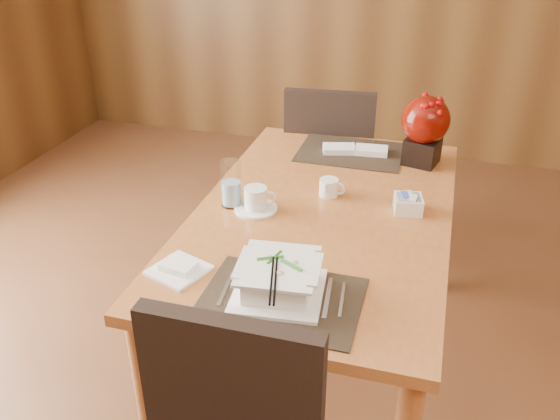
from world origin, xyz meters
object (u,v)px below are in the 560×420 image
(soup_setting, at_px, (279,280))
(coffee_cup, at_px, (256,201))
(dining_table, at_px, (322,233))
(water_glass, at_px, (231,184))
(creamer_jug, at_px, (329,187))
(berry_decor, at_px, (425,126))
(sugar_caddy, at_px, (408,204))
(far_chair, at_px, (330,164))
(bread_plate, at_px, (179,270))

(soup_setting, relative_size, coffee_cup, 1.78)
(dining_table, xyz_separation_m, water_glass, (-0.33, -0.05, 0.18))
(water_glass, relative_size, creamer_jug, 1.89)
(coffee_cup, distance_m, berry_decor, 0.81)
(sugar_caddy, xyz_separation_m, far_chair, (-0.44, 0.79, -0.24))
(sugar_caddy, bearing_deg, coffee_cup, -164.90)
(soup_setting, distance_m, berry_decor, 1.10)
(berry_decor, xyz_separation_m, far_chair, (-0.46, 0.34, -0.38))
(coffee_cup, relative_size, creamer_jug, 1.70)
(bread_plate, bearing_deg, sugar_caddy, 42.56)
(coffee_cup, relative_size, bread_plate, 1.02)
(sugar_caddy, relative_size, far_chair, 0.10)
(water_glass, bearing_deg, creamer_jug, 28.28)
(dining_table, distance_m, creamer_jug, 0.18)
(coffee_cup, height_order, berry_decor, berry_decor)
(bread_plate, xyz_separation_m, far_chair, (0.19, 1.37, -0.22))
(creamer_jug, bearing_deg, water_glass, -143.35)
(sugar_caddy, height_order, far_chair, far_chair)
(water_glass, distance_m, far_chair, 0.98)
(soup_setting, xyz_separation_m, berry_decor, (0.32, 1.05, 0.11))
(water_glass, bearing_deg, dining_table, 8.85)
(creamer_jug, distance_m, bread_plate, 0.71)
(berry_decor, relative_size, far_chair, 0.30)
(dining_table, height_order, water_glass, water_glass)
(coffee_cup, distance_m, sugar_caddy, 0.55)
(bread_plate, bearing_deg, berry_decor, 57.88)
(far_chair, bearing_deg, creamer_jug, 95.40)
(coffee_cup, height_order, water_glass, water_glass)
(sugar_caddy, bearing_deg, berry_decor, 88.39)
(coffee_cup, bearing_deg, berry_decor, 47.40)
(coffee_cup, bearing_deg, water_glass, 173.12)
(dining_table, distance_m, far_chair, 0.89)
(water_glass, height_order, bread_plate, water_glass)
(dining_table, bearing_deg, berry_decor, 59.88)
(berry_decor, height_order, far_chair, berry_decor)
(berry_decor, relative_size, bread_plate, 1.89)
(far_chair, bearing_deg, berry_decor, 137.71)
(sugar_caddy, relative_size, bread_plate, 0.63)
(sugar_caddy, xyz_separation_m, bread_plate, (-0.63, -0.58, -0.02))
(berry_decor, bearing_deg, soup_setting, -106.90)
(dining_table, xyz_separation_m, bread_plate, (-0.34, -0.50, 0.10))
(dining_table, height_order, coffee_cup, coffee_cup)
(creamer_jug, relative_size, berry_decor, 0.32)
(dining_table, distance_m, berry_decor, 0.66)
(water_glass, distance_m, bread_plate, 0.46)
(soup_setting, xyz_separation_m, bread_plate, (-0.32, 0.03, -0.05))
(sugar_caddy, relative_size, berry_decor, 0.34)
(coffee_cup, relative_size, far_chair, 0.16)
(bread_plate, bearing_deg, dining_table, 55.87)
(creamer_jug, xyz_separation_m, sugar_caddy, (0.30, -0.04, -0.00))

